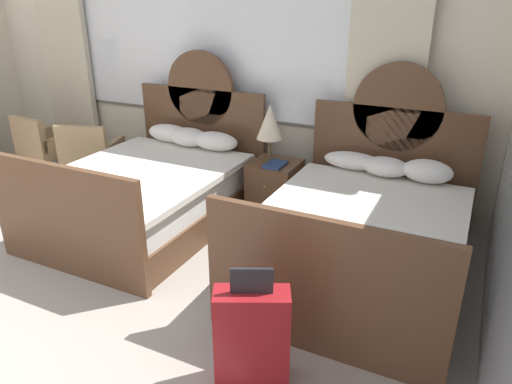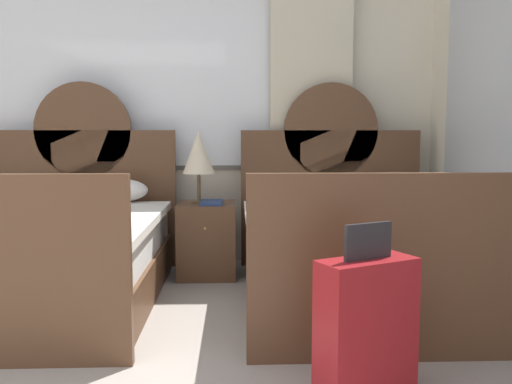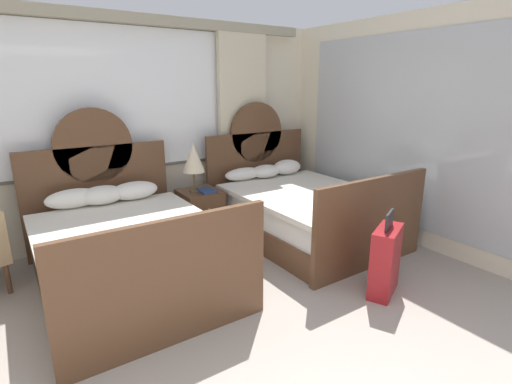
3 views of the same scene
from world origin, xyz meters
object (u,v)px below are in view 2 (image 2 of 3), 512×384
object	(u,v)px
book_on_nightstand	(212,203)
suitcase_on_floor	(366,329)
bed_near_mirror	(354,249)
bed_near_window	(48,251)
nightstand_between_beds	(207,240)
table_lamp_on_nightstand	(199,153)

from	to	relation	value
book_on_nightstand	suitcase_on_floor	size ratio (longest dim) A/B	0.32
bed_near_mirror	suitcase_on_floor	bearing A→B (deg)	-100.50
book_on_nightstand	suitcase_on_floor	distance (m)	2.25
bed_near_window	bed_near_mirror	xyz separation A→B (m)	(2.21, -0.00, -0.00)
bed_near_mirror	suitcase_on_floor	distance (m)	1.56
suitcase_on_floor	bed_near_window	bearing A→B (deg)	141.34
bed_near_window	nightstand_between_beds	size ratio (longest dim) A/B	3.54
bed_near_window	table_lamp_on_nightstand	xyz separation A→B (m)	(1.04, 0.65, 0.68)
table_lamp_on_nightstand	suitcase_on_floor	bearing A→B (deg)	-67.99
bed_near_mirror	suitcase_on_floor	xyz separation A→B (m)	(-0.28, -1.54, -0.03)
nightstand_between_beds	book_on_nightstand	xyz separation A→B (m)	(0.05, -0.10, 0.33)
table_lamp_on_nightstand	nightstand_between_beds	bearing A→B (deg)	4.31
table_lamp_on_nightstand	book_on_nightstand	xyz separation A→B (m)	(0.11, -0.09, -0.40)
bed_near_window	bed_near_mirror	bearing A→B (deg)	-0.10
bed_near_window	table_lamp_on_nightstand	size ratio (longest dim) A/B	3.66
table_lamp_on_nightstand	book_on_nightstand	world-z (taller)	table_lamp_on_nightstand
bed_near_mirror	book_on_nightstand	size ratio (longest dim) A/B	8.47
bed_near_mirror	table_lamp_on_nightstand	xyz separation A→B (m)	(-1.17, 0.65, 0.68)
table_lamp_on_nightstand	bed_near_window	bearing A→B (deg)	-148.23
bed_near_mirror	nightstand_between_beds	bearing A→B (deg)	149.40
nightstand_between_beds	bed_near_mirror	bearing A→B (deg)	-30.60
book_on_nightstand	suitcase_on_floor	world-z (taller)	suitcase_on_floor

